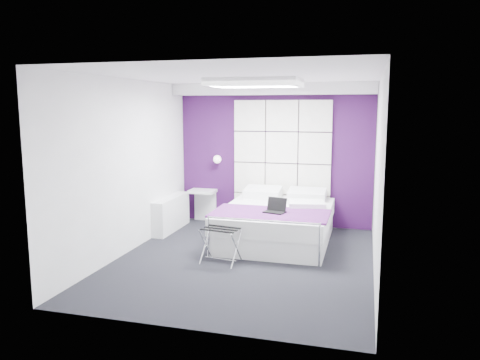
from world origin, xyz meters
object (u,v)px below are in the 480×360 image
object	(u,v)px
bed	(277,223)
wall_lamp	(218,159)
radiator	(171,214)
luggage_rack	(221,246)
nightstand	(203,191)
laptop	(275,209)

from	to	relation	value
bed	wall_lamp	bearing A→B (deg)	143.33
radiator	luggage_rack	bearing A→B (deg)	-46.66
nightstand	luggage_rack	xyz separation A→B (m)	(1.06, -2.21, -0.35)
radiator	nightstand	world-z (taller)	nightstand
radiator	luggage_rack	xyz separation A→B (m)	(1.40, -1.49, -0.05)
laptop	nightstand	bearing A→B (deg)	153.80
bed	nightstand	bearing A→B (deg)	149.76
bed	laptop	distance (m)	0.60
nightstand	laptop	xyz separation A→B (m)	(1.68, -1.44, 0.06)
bed	laptop	size ratio (longest dim) A/B	6.89
bed	laptop	world-z (taller)	laptop
radiator	laptop	xyz separation A→B (m)	(2.03, -0.72, 0.36)
radiator	laptop	world-z (taller)	laptop
bed	laptop	bearing A→B (deg)	-82.31
wall_lamp	radiator	xyz separation A→B (m)	(-0.64, -0.76, -0.92)
luggage_rack	laptop	bearing A→B (deg)	59.24
bed	nightstand	xyz separation A→B (m)	(-1.62, 0.94, 0.28)
bed	luggage_rack	xyz separation A→B (m)	(-0.56, -1.26, -0.07)
bed	nightstand	world-z (taller)	bed
bed	luggage_rack	world-z (taller)	bed
laptop	bed	bearing A→B (deg)	111.95
wall_lamp	laptop	world-z (taller)	wall_lamp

